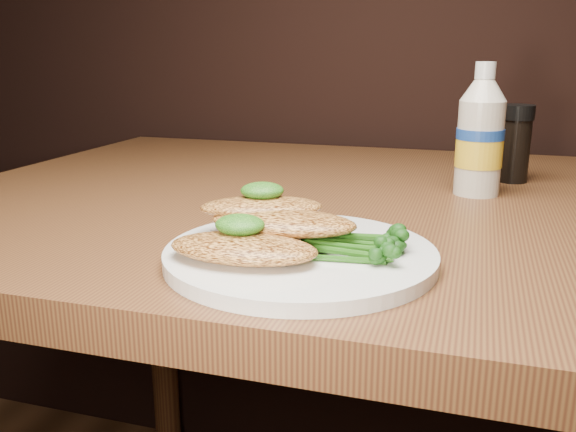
% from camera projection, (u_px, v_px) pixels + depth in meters
% --- Properties ---
extents(plate, '(0.24, 0.24, 0.01)m').
position_uv_depth(plate, '(300.00, 255.00, 0.54)').
color(plate, white).
rests_on(plate, dining_table).
extents(chicken_front, '(0.13, 0.07, 0.02)m').
position_uv_depth(chicken_front, '(243.00, 248.00, 0.51)').
color(chicken_front, '#E79B49').
rests_on(chicken_front, plate).
extents(chicken_mid, '(0.14, 0.07, 0.02)m').
position_uv_depth(chicken_mid, '(283.00, 222.00, 0.55)').
color(chicken_mid, '#E79B49').
rests_on(chicken_mid, plate).
extents(chicken_back, '(0.13, 0.10, 0.02)m').
position_uv_depth(chicken_back, '(261.00, 207.00, 0.57)').
color(chicken_back, '#E79B49').
rests_on(chicken_back, plate).
extents(pesto_front, '(0.05, 0.05, 0.02)m').
position_uv_depth(pesto_front, '(240.00, 225.00, 0.52)').
color(pesto_front, '#083609').
rests_on(pesto_front, chicken_front).
extents(pesto_back, '(0.05, 0.05, 0.02)m').
position_uv_depth(pesto_back, '(262.00, 191.00, 0.58)').
color(pesto_back, '#083609').
rests_on(pesto_back, chicken_back).
extents(broccolini_bundle, '(0.13, 0.11, 0.02)m').
position_uv_depth(broccolini_bundle, '(346.00, 242.00, 0.53)').
color(broccolini_bundle, '#205512').
rests_on(broccolini_bundle, plate).
extents(mayo_bottle, '(0.07, 0.07, 0.17)m').
position_uv_depth(mayo_bottle, '(481.00, 130.00, 0.77)').
color(mayo_bottle, beige).
rests_on(mayo_bottle, dining_table).
extents(pepper_grinder, '(0.05, 0.05, 0.11)m').
position_uv_depth(pepper_grinder, '(515.00, 144.00, 0.85)').
color(pepper_grinder, black).
rests_on(pepper_grinder, dining_table).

